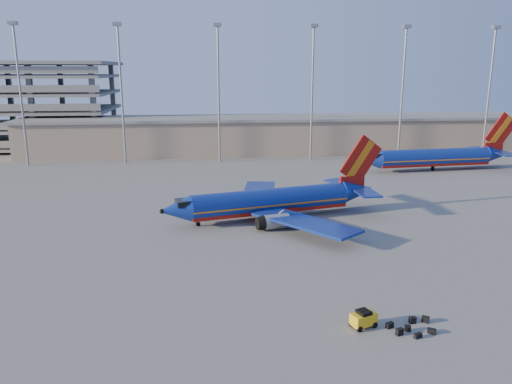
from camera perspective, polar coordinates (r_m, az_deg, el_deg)
ground at (r=64.49m, az=1.62°, el=-3.76°), size 220.00×220.00×0.00m
terminal_building at (r=121.26m, az=2.78°, el=6.64°), size 122.00×16.00×8.50m
light_mast_row at (r=107.75m, az=1.14°, el=12.81°), size 101.60×1.60×28.65m
aircraft_main at (r=66.84m, az=2.23°, el=-1.09°), size 31.05×29.48×10.71m
aircraft_second at (r=105.17m, az=20.03°, el=3.75°), size 33.25×12.90×11.26m
baggage_tug at (r=40.73m, az=12.18°, el=-13.95°), size 2.23×1.79×1.39m
luggage_pile at (r=41.53m, az=17.39°, el=-14.48°), size 3.80×2.76×0.53m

